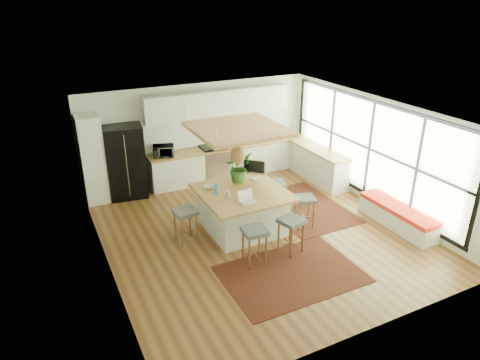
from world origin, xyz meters
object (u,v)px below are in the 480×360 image
monitor (254,169)px  island (242,210)px  stool_left_side (186,227)px  island_plant (238,170)px  stool_near_left (254,247)px  laptop (249,197)px  microwave (163,150)px  stool_near_right (291,237)px  stool_right_front (304,212)px  fridge (126,163)px  stool_right_back (276,196)px

monitor → island: bearing=-94.5°
stool_left_side → monitor: monitor is taller
stool_left_side → island_plant: bearing=19.4°
stool_near_left → island_plant: 2.14m
laptop → microwave: (-0.75, 3.47, 0.06)m
stool_near_right → stool_right_front: size_ratio=1.05×
stool_left_side → laptop: (1.20, -0.58, 0.70)m
fridge → laptop: 3.87m
island_plant → microwave: bearing=114.0°
fridge → stool_left_side: (0.57, -2.85, -0.57)m
stool_near_left → stool_left_side: (-0.93, 1.35, 0.00)m
island → stool_left_side: (-1.33, 0.02, -0.11)m
laptop → monitor: monitor is taller
island → fridge: bearing=123.5°
stool_right_front → stool_right_back: (-0.15, 1.00, 0.00)m
laptop → island_plant: size_ratio=0.56×
stool_right_back → stool_near_right: bearing=-111.5°
stool_right_back → stool_left_side: size_ratio=0.96×
stool_near_left → laptop: 1.07m
stool_right_front → stool_left_side: stool_left_side is taller
stool_right_front → monitor: (-0.76, 1.00, 0.83)m
island_plant → stool_left_side: bearing=-160.6°
island_plant → island: bearing=-106.9°
fridge → stool_near_left: 4.50m
stool_right_back → island: bearing=-157.9°
laptop → stool_near_left: bearing=-118.8°
stool_near_left → stool_right_front: (1.70, 0.80, 0.00)m
stool_near_right → microwave: bearing=107.5°
stool_right_front → monitor: size_ratio=1.38×
stool_near_left → island: bearing=73.1°
stool_near_left → monitor: monitor is taller
stool_near_right → stool_right_front: stool_near_right is taller
stool_right_back → stool_left_side: (-2.48, -0.44, 0.00)m
stool_right_front → stool_near_left: bearing=-154.8°
fridge → monitor: fridge is taller
fridge → stool_near_right: size_ratio=2.46×
stool_near_left → stool_near_right: 0.85m
stool_near_right → laptop: (-0.58, 0.75, 0.70)m
island → stool_right_front: size_ratio=2.52×
monitor → island_plant: island_plant is taller
fridge → stool_near_left: fridge is taller
stool_left_side → microwave: bearing=81.2°
island → stool_right_back: bearing=22.1°
stool_near_right → island_plant: island_plant is taller
island → island_plant: bearing=73.1°
stool_right_front → stool_left_side: size_ratio=0.96×
island_plant → stool_right_back: bearing=-5.0°
stool_right_back → stool_left_side: stool_left_side is taller
stool_left_side → microwave: microwave is taller
island → stool_left_side: size_ratio=2.41×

